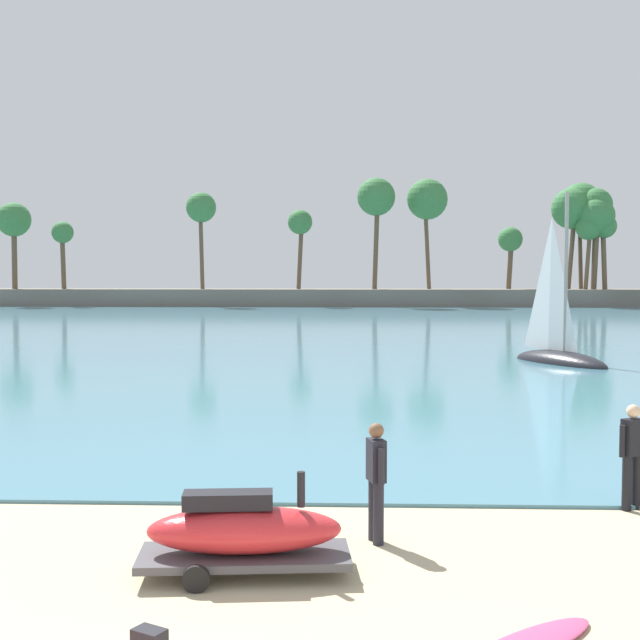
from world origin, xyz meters
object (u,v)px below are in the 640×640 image
(sailboat_mid_bay, at_px, (558,346))
(person_rigging_by_gear, at_px, (376,478))
(watercraft_on_trailer, at_px, (243,533))
(person_at_waterline, at_px, (632,453))

(sailboat_mid_bay, bearing_deg, person_rigging_by_gear, -109.05)
(watercraft_on_trailer, distance_m, person_at_waterline, 6.54)
(sailboat_mid_bay, bearing_deg, watercraft_on_trailer, -111.58)
(person_at_waterline, distance_m, sailboat_mid_bay, 21.41)
(watercraft_on_trailer, bearing_deg, person_at_waterline, 28.53)
(watercraft_on_trailer, bearing_deg, person_rigging_by_gear, 38.54)
(person_rigging_by_gear, height_order, sailboat_mid_bay, sailboat_mid_bay)
(person_rigging_by_gear, xyz_separation_m, sailboat_mid_bay, (7.89, 22.85, -0.18))
(watercraft_on_trailer, xyz_separation_m, person_rigging_by_gear, (1.67, 1.33, 0.38))
(watercraft_on_trailer, relative_size, person_at_waterline, 1.61)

